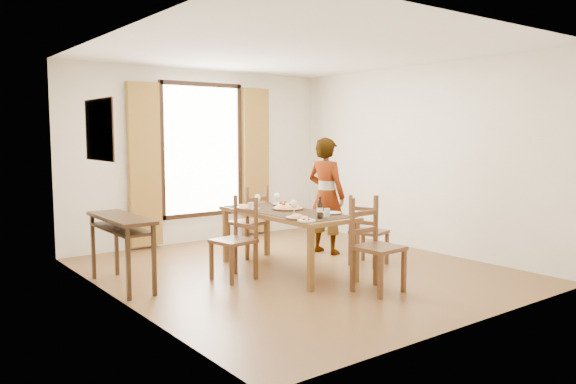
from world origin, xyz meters
TOP-DOWN VIEW (x-y plane):
  - ground at (0.00, 0.00)m, footprint 5.00×5.00m
  - room_shell at (-0.00, 0.13)m, footprint 4.60×5.10m
  - console_table at (-2.03, 0.60)m, footprint 0.38×1.20m
  - dining_table at (-0.13, 0.08)m, footprint 0.79×1.91m
  - chair_west at (-0.83, 0.13)m, footprint 0.49×0.49m
  - chair_north at (-0.03, 1.08)m, footprint 0.52×0.52m
  - chair_south at (0.10, -1.23)m, footprint 0.48×0.48m
  - chair_east at (0.89, -0.33)m, footprint 0.51×0.51m
  - man at (0.96, 0.58)m, footprint 0.77×0.65m
  - plate_sw at (-0.40, -0.49)m, footprint 0.27×0.27m
  - plate_se at (0.15, -0.44)m, footprint 0.27×0.27m
  - plate_nw at (-0.41, 0.59)m, footprint 0.27×0.27m
  - plate_ne at (0.17, 0.59)m, footprint 0.27×0.27m
  - pasta_platter at (-0.04, 0.16)m, footprint 0.40×0.40m
  - caprese_plate at (-0.44, -0.71)m, footprint 0.20×0.20m
  - wine_glass_a at (-0.28, -0.28)m, footprint 0.08×0.08m
  - wine_glass_b at (0.02, 0.47)m, footprint 0.08×0.08m
  - wine_glass_c at (-0.29, 0.47)m, footprint 0.08×0.08m
  - tumbler_a at (0.18, -0.19)m, footprint 0.07×0.07m
  - tumbler_b at (-0.46, 0.37)m, footprint 0.07×0.07m
  - tumbler_c at (-0.06, -0.61)m, footprint 0.07×0.07m
  - wine_bottle at (-0.19, -0.64)m, footprint 0.07×0.07m

SIDE VIEW (x-z plane):
  - ground at x=0.00m, z-range 0.00..0.00m
  - chair_east at x=0.89m, z-range -0.03..0.89m
  - chair_west at x=-0.83m, z-range -0.03..0.94m
  - chair_north at x=-0.03m, z-range -0.03..0.96m
  - chair_south at x=0.10m, z-range -0.04..0.99m
  - console_table at x=-2.03m, z-range 0.28..1.08m
  - dining_table at x=-0.13m, z-range 0.31..1.06m
  - caprese_plate at x=-0.44m, z-range 0.76..0.80m
  - plate_sw at x=-0.40m, z-range 0.76..0.81m
  - plate_se at x=0.15m, z-range 0.76..0.81m
  - plate_nw at x=-0.41m, z-range 0.76..0.81m
  - plate_ne at x=0.17m, z-range 0.76..0.81m
  - pasta_platter at x=-0.04m, z-range 0.76..0.86m
  - tumbler_a at x=0.18m, z-range 0.76..0.86m
  - tumbler_b at x=-0.46m, z-range 0.76..0.86m
  - tumbler_c at x=-0.06m, z-range 0.76..0.86m
  - man at x=0.96m, z-range 0.00..1.66m
  - wine_glass_a at x=-0.28m, z-range 0.76..0.94m
  - wine_glass_b at x=0.02m, z-range 0.76..0.94m
  - wine_glass_c at x=-0.29m, z-range 0.76..0.94m
  - wine_bottle at x=-0.19m, z-range 0.76..1.00m
  - room_shell at x=0.00m, z-range 0.17..2.91m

